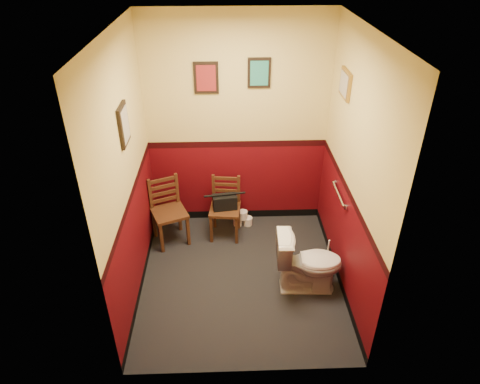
# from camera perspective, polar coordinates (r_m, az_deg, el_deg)

# --- Properties ---
(floor) EXTENTS (2.20, 2.40, 0.00)m
(floor) POSITION_cam_1_polar(r_m,az_deg,el_deg) (4.97, 0.10, -11.38)
(floor) COLOR black
(floor) RESTS_ON ground
(ceiling) EXTENTS (2.20, 2.40, 0.00)m
(ceiling) POSITION_cam_1_polar(r_m,az_deg,el_deg) (3.68, 0.15, 20.84)
(ceiling) COLOR silver
(ceiling) RESTS_ON ground
(wall_back) EXTENTS (2.20, 0.00, 2.70)m
(wall_back) POSITION_cam_1_polar(r_m,az_deg,el_deg) (5.23, -0.38, 8.79)
(wall_back) COLOR #4F060D
(wall_back) RESTS_ON ground
(wall_front) EXTENTS (2.20, 0.00, 2.70)m
(wall_front) POSITION_cam_1_polar(r_m,az_deg,el_deg) (3.17, 0.94, -8.53)
(wall_front) COLOR #4F060D
(wall_front) RESTS_ON ground
(wall_left) EXTENTS (0.00, 2.40, 2.70)m
(wall_left) POSITION_cam_1_polar(r_m,az_deg,el_deg) (4.27, -14.82, 1.93)
(wall_left) COLOR #4F060D
(wall_left) RESTS_ON ground
(wall_right) EXTENTS (0.00, 2.40, 2.70)m
(wall_right) POSITION_cam_1_polar(r_m,az_deg,el_deg) (4.34, 14.82, 2.45)
(wall_right) COLOR #4F060D
(wall_right) RESTS_ON ground
(grab_bar) EXTENTS (0.05, 0.56, 0.06)m
(grab_bar) POSITION_cam_1_polar(r_m,az_deg,el_deg) (4.73, 13.05, -0.27)
(grab_bar) COLOR silver
(grab_bar) RESTS_ON wall_right
(framed_print_back_a) EXTENTS (0.28, 0.04, 0.36)m
(framed_print_back_a) POSITION_cam_1_polar(r_m,az_deg,el_deg) (5.01, -4.54, 14.93)
(framed_print_back_a) COLOR black
(framed_print_back_a) RESTS_ON wall_back
(framed_print_back_b) EXTENTS (0.26, 0.04, 0.34)m
(framed_print_back_b) POSITION_cam_1_polar(r_m,az_deg,el_deg) (5.01, 2.57, 15.58)
(framed_print_back_b) COLOR black
(framed_print_back_b) RESTS_ON wall_back
(framed_print_left) EXTENTS (0.04, 0.30, 0.38)m
(framed_print_left) POSITION_cam_1_polar(r_m,az_deg,el_deg) (4.13, -15.23, 8.64)
(framed_print_left) COLOR black
(framed_print_left) RESTS_ON wall_left
(framed_print_right) EXTENTS (0.04, 0.34, 0.28)m
(framed_print_right) POSITION_cam_1_polar(r_m,az_deg,el_deg) (4.59, 13.85, 13.82)
(framed_print_right) COLOR olive
(framed_print_right) RESTS_ON wall_right
(toilet) EXTENTS (0.73, 0.43, 0.70)m
(toilet) POSITION_cam_1_polar(r_m,az_deg,el_deg) (4.69, 9.13, -9.29)
(toilet) COLOR white
(toilet) RESTS_ON floor
(toilet_brush) EXTENTS (0.14, 0.14, 0.49)m
(toilet_brush) POSITION_cam_1_polar(r_m,az_deg,el_deg) (5.06, 11.32, -10.01)
(toilet_brush) COLOR silver
(toilet_brush) RESTS_ON floor
(chair_left) EXTENTS (0.52, 0.52, 0.84)m
(chair_left) POSITION_cam_1_polar(r_m,az_deg,el_deg) (5.34, -9.52, -2.54)
(chair_left) COLOR #442614
(chair_left) RESTS_ON floor
(chair_right) EXTENTS (0.41, 0.41, 0.79)m
(chair_right) POSITION_cam_1_polar(r_m,az_deg,el_deg) (5.38, -1.97, -2.10)
(chair_right) COLOR #442614
(chair_right) RESTS_ON floor
(handbag) EXTENTS (0.31, 0.19, 0.21)m
(handbag) POSITION_cam_1_polar(r_m,az_deg,el_deg) (5.29, -2.04, -1.32)
(handbag) COLOR black
(handbag) RESTS_ON chair_right
(tp_stack) EXTENTS (0.25, 0.13, 0.22)m
(tp_stack) POSITION_cam_1_polar(r_m,az_deg,el_deg) (5.70, 0.38, -3.62)
(tp_stack) COLOR silver
(tp_stack) RESTS_ON floor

